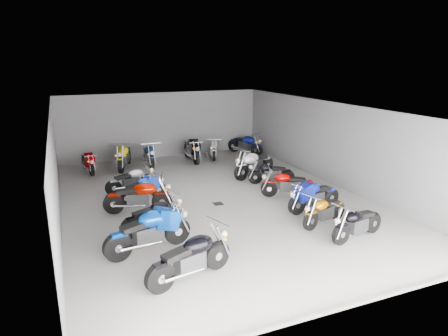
{
  "coord_description": "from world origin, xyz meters",
  "views": [
    {
      "loc": [
        -4.73,
        -12.42,
        4.81
      ],
      "look_at": [
        0.57,
        0.35,
        1.0
      ],
      "focal_mm": 32.0,
      "sensor_mm": 36.0,
      "label": 1
    }
  ],
  "objects_px": {
    "drain_grate": "(218,204)",
    "motorcycle_back_e": "(215,148)",
    "motorcycle_right_f": "(254,164)",
    "motorcycle_back_b": "(124,156)",
    "motorcycle_right_c": "(314,196)",
    "motorcycle_right_d": "(288,184)",
    "motorcycle_left_f": "(131,180)",
    "motorcycle_left_d": "(139,197)",
    "motorcycle_back_d": "(192,149)",
    "motorcycle_back_f": "(245,144)",
    "motorcycle_right_a": "(357,223)",
    "motorcycle_right_b": "(324,211)",
    "motorcycle_back_a": "(88,162)",
    "motorcycle_left_c": "(154,216)",
    "motorcycle_right_e": "(271,173)",
    "motorcycle_left_e": "(142,189)",
    "motorcycle_left_a": "(191,258)",
    "motorcycle_back_c": "(149,155)",
    "motorcycle_left_b": "(150,231)"
  },
  "relations": [
    {
      "from": "motorcycle_right_e",
      "to": "motorcycle_right_d",
      "type": "bearing_deg",
      "value": -167.55
    },
    {
      "from": "motorcycle_left_c",
      "to": "motorcycle_right_b",
      "type": "bearing_deg",
      "value": 58.78
    },
    {
      "from": "motorcycle_right_b",
      "to": "motorcycle_right_e",
      "type": "distance_m",
      "value": 4.21
    },
    {
      "from": "motorcycle_left_c",
      "to": "motorcycle_back_e",
      "type": "height_order",
      "value": "same"
    },
    {
      "from": "motorcycle_right_f",
      "to": "motorcycle_back_b",
      "type": "xyz_separation_m",
      "value": [
        -4.81,
        3.39,
        0.01
      ]
    },
    {
      "from": "motorcycle_back_f",
      "to": "motorcycle_right_f",
      "type": "bearing_deg",
      "value": 45.34
    },
    {
      "from": "motorcycle_left_c",
      "to": "motorcycle_back_e",
      "type": "distance_m",
      "value": 8.99
    },
    {
      "from": "motorcycle_left_c",
      "to": "motorcycle_right_e",
      "type": "relative_size",
      "value": 1.09
    },
    {
      "from": "motorcycle_left_f",
      "to": "motorcycle_right_e",
      "type": "xyz_separation_m",
      "value": [
        5.27,
        -1.06,
        -0.02
      ]
    },
    {
      "from": "motorcycle_left_a",
      "to": "drain_grate",
      "type": "bearing_deg",
      "value": 133.6
    },
    {
      "from": "motorcycle_left_a",
      "to": "motorcycle_left_d",
      "type": "distance_m",
      "value": 4.52
    },
    {
      "from": "drain_grate",
      "to": "motorcycle_right_f",
      "type": "height_order",
      "value": "motorcycle_right_f"
    },
    {
      "from": "motorcycle_back_d",
      "to": "motorcycle_back_f",
      "type": "height_order",
      "value": "motorcycle_back_d"
    },
    {
      "from": "motorcycle_left_f",
      "to": "motorcycle_right_d",
      "type": "relative_size",
      "value": 1.02
    },
    {
      "from": "motorcycle_right_e",
      "to": "motorcycle_back_f",
      "type": "bearing_deg",
      "value": 5.37
    },
    {
      "from": "motorcycle_back_f",
      "to": "drain_grate",
      "type": "bearing_deg",
      "value": 33.15
    },
    {
      "from": "drain_grate",
      "to": "motorcycle_back_b",
      "type": "bearing_deg",
      "value": 110.79
    },
    {
      "from": "motorcycle_right_e",
      "to": "motorcycle_back_f",
      "type": "distance_m",
      "value": 5.09
    },
    {
      "from": "motorcycle_left_d",
      "to": "motorcycle_back_b",
      "type": "xyz_separation_m",
      "value": [
        0.41,
        5.57,
        0.04
      ]
    },
    {
      "from": "motorcycle_left_d",
      "to": "motorcycle_right_a",
      "type": "relative_size",
      "value": 1.12
    },
    {
      "from": "motorcycle_left_c",
      "to": "motorcycle_back_f",
      "type": "bearing_deg",
      "value": 125.14
    },
    {
      "from": "motorcycle_left_f",
      "to": "motorcycle_right_d",
      "type": "bearing_deg",
      "value": 49.3
    },
    {
      "from": "motorcycle_left_e",
      "to": "motorcycle_back_b",
      "type": "relative_size",
      "value": 0.79
    },
    {
      "from": "motorcycle_left_a",
      "to": "motorcycle_right_d",
      "type": "distance_m",
      "value": 6.32
    },
    {
      "from": "motorcycle_left_e",
      "to": "motorcycle_back_c",
      "type": "distance_m",
      "value": 4.74
    },
    {
      "from": "motorcycle_right_a",
      "to": "motorcycle_back_c",
      "type": "relative_size",
      "value": 0.86
    },
    {
      "from": "motorcycle_left_e",
      "to": "motorcycle_right_d",
      "type": "bearing_deg",
      "value": 53.4
    },
    {
      "from": "motorcycle_left_d",
      "to": "motorcycle_right_f",
      "type": "xyz_separation_m",
      "value": [
        5.22,
        2.19,
        0.03
      ]
    },
    {
      "from": "motorcycle_left_e",
      "to": "motorcycle_right_a",
      "type": "distance_m",
      "value": 7.11
    },
    {
      "from": "motorcycle_left_a",
      "to": "motorcycle_right_a",
      "type": "bearing_deg",
      "value": 75.59
    },
    {
      "from": "motorcycle_left_d",
      "to": "motorcycle_right_f",
      "type": "relative_size",
      "value": 0.98
    },
    {
      "from": "drain_grate",
      "to": "motorcycle_back_e",
      "type": "height_order",
      "value": "motorcycle_back_e"
    },
    {
      "from": "motorcycle_right_a",
      "to": "motorcycle_left_e",
      "type": "bearing_deg",
      "value": 31.05
    },
    {
      "from": "motorcycle_left_c",
      "to": "motorcycle_back_a",
      "type": "relative_size",
      "value": 1.0
    },
    {
      "from": "motorcycle_left_a",
      "to": "motorcycle_left_b",
      "type": "height_order",
      "value": "motorcycle_left_b"
    },
    {
      "from": "motorcycle_right_c",
      "to": "motorcycle_right_d",
      "type": "height_order",
      "value": "motorcycle_right_c"
    },
    {
      "from": "motorcycle_left_a",
      "to": "motorcycle_right_b",
      "type": "distance_m",
      "value": 4.82
    },
    {
      "from": "motorcycle_left_b",
      "to": "motorcycle_right_d",
      "type": "bearing_deg",
      "value": 100.1
    },
    {
      "from": "motorcycle_left_d",
      "to": "motorcycle_left_c",
      "type": "bearing_deg",
      "value": 18.58
    },
    {
      "from": "motorcycle_right_a",
      "to": "motorcycle_right_b",
      "type": "distance_m",
      "value": 1.17
    },
    {
      "from": "motorcycle_back_c",
      "to": "motorcycle_back_d",
      "type": "distance_m",
      "value": 2.15
    },
    {
      "from": "motorcycle_left_f",
      "to": "motorcycle_back_b",
      "type": "distance_m",
      "value": 3.45
    },
    {
      "from": "motorcycle_left_f",
      "to": "motorcycle_right_f",
      "type": "bearing_deg",
      "value": 77.64
    },
    {
      "from": "motorcycle_right_a",
      "to": "motorcycle_right_c",
      "type": "relative_size",
      "value": 0.93
    },
    {
      "from": "motorcycle_left_c",
      "to": "motorcycle_left_d",
      "type": "xyz_separation_m",
      "value": [
        -0.11,
        1.67,
        0.05
      ]
    },
    {
      "from": "drain_grate",
      "to": "motorcycle_left_b",
      "type": "bearing_deg",
      "value": -138.5
    },
    {
      "from": "motorcycle_right_a",
      "to": "motorcycle_back_a",
      "type": "relative_size",
      "value": 0.99
    },
    {
      "from": "motorcycle_right_e",
      "to": "motorcycle_back_e",
      "type": "relative_size",
      "value": 0.96
    },
    {
      "from": "motorcycle_left_d",
      "to": "motorcycle_right_e",
      "type": "relative_size",
      "value": 1.22
    },
    {
      "from": "motorcycle_left_e",
      "to": "motorcycle_back_f",
      "type": "bearing_deg",
      "value": 109.04
    }
  ]
}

